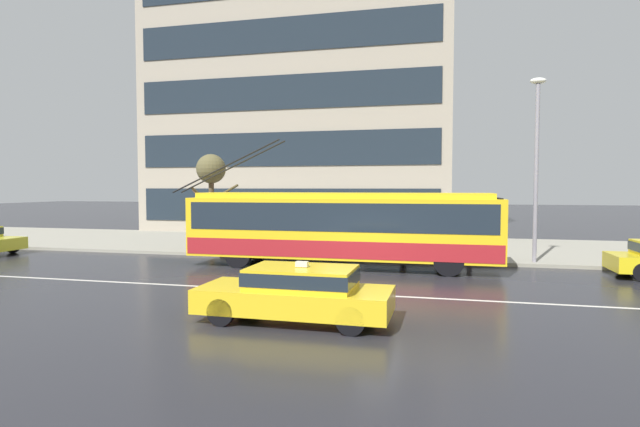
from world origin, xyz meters
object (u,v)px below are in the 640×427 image
at_px(taxi_oncoming_near, 297,291).
at_px(street_lamp, 537,155).
at_px(trolleybus, 341,226).
at_px(pedestrian_at_shelter, 470,234).
at_px(pedestrian_walking_past, 255,216).
at_px(pedestrian_waiting_by_pole, 290,218).
at_px(bus_shelter, 322,213).
at_px(street_tree_bare, 211,172).
at_px(pedestrian_approaching_curb, 405,222).

height_order(taxi_oncoming_near, street_lamp, street_lamp).
distance_m(taxi_oncoming_near, street_lamp, 12.68).
distance_m(trolleybus, pedestrian_at_shelter, 5.46).
bearing_deg(pedestrian_walking_past, pedestrian_waiting_by_pole, 2.61).
distance_m(bus_shelter, street_tree_bare, 5.96).
bearing_deg(taxi_oncoming_near, trolleybus, 93.94).
bearing_deg(trolleybus, taxi_oncoming_near, -86.06).
relative_size(bus_shelter, pedestrian_at_shelter, 2.25).
xyz_separation_m(pedestrian_at_shelter, street_tree_bare, (-12.02, 1.04, 2.64)).
relative_size(trolleybus, pedestrian_walking_past, 6.51).
bearing_deg(street_tree_bare, taxi_oncoming_near, -56.08).
bearing_deg(taxi_oncoming_near, bus_shelter, 100.47).
xyz_separation_m(pedestrian_at_shelter, pedestrian_walking_past, (-9.34, -0.07, 0.61)).
bearing_deg(taxi_oncoming_near, street_tree_bare, 123.92).
xyz_separation_m(pedestrian_walking_past, pedestrian_waiting_by_pole, (1.64, 0.07, -0.05)).
height_order(pedestrian_approaching_curb, street_tree_bare, street_tree_bare).
distance_m(trolleybus, taxi_oncoming_near, 8.04).
bearing_deg(bus_shelter, pedestrian_walking_past, -166.31).
distance_m(pedestrian_at_shelter, street_lamp, 4.02).
xyz_separation_m(bus_shelter, pedestrian_walking_past, (-2.96, -0.72, -0.15)).
distance_m(pedestrian_walking_past, pedestrian_waiting_by_pole, 1.64).
bearing_deg(pedestrian_waiting_by_pole, bus_shelter, 26.03).
distance_m(pedestrian_at_shelter, street_tree_bare, 12.35).
bearing_deg(pedestrian_approaching_curb, taxi_oncoming_near, -99.75).
bearing_deg(pedestrian_approaching_curb, pedestrian_at_shelter, 6.07).
bearing_deg(bus_shelter, taxi_oncoming_near, -79.53).
bearing_deg(pedestrian_walking_past, pedestrian_approaching_curb, -1.73).
distance_m(pedestrian_walking_past, street_tree_bare, 3.55).
height_order(trolleybus, street_tree_bare, trolleybus).
relative_size(pedestrian_walking_past, street_tree_bare, 0.44).
xyz_separation_m(bus_shelter, pedestrian_waiting_by_pole, (-1.32, -0.65, -0.21)).
xyz_separation_m(taxi_oncoming_near, pedestrian_approaching_curb, (1.73, 10.10, 0.93)).
bearing_deg(street_lamp, taxi_oncoming_near, -123.91).
bearing_deg(pedestrian_walking_past, street_lamp, -1.08).
relative_size(pedestrian_waiting_by_pole, street_tree_bare, 0.43).
height_order(trolleybus, pedestrian_approaching_curb, trolleybus).
bearing_deg(trolleybus, pedestrian_approaching_curb, 42.94).
xyz_separation_m(pedestrian_walking_past, street_tree_bare, (-2.68, 1.12, 2.03)).
xyz_separation_m(trolleybus, pedestrian_waiting_by_pole, (-2.81, 2.40, 0.13)).
distance_m(pedestrian_approaching_curb, street_lamp, 5.73).
relative_size(pedestrian_walking_past, pedestrian_waiting_by_pole, 1.02).
xyz_separation_m(pedestrian_waiting_by_pole, street_tree_bare, (-4.32, 1.04, 2.09)).
distance_m(taxi_oncoming_near, street_tree_bare, 14.11).
bearing_deg(trolleybus, pedestrian_walking_past, 152.36).
height_order(pedestrian_approaching_curb, street_lamp, street_lamp).
height_order(taxi_oncoming_near, pedestrian_approaching_curb, pedestrian_approaching_curb).
bearing_deg(pedestrian_approaching_curb, bus_shelter, 166.23).
bearing_deg(pedestrian_approaching_curb, trolleybus, -137.06).
xyz_separation_m(pedestrian_waiting_by_pole, street_lamp, (10.14, -0.30, 2.63)).
relative_size(pedestrian_at_shelter, pedestrian_waiting_by_pole, 0.89).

